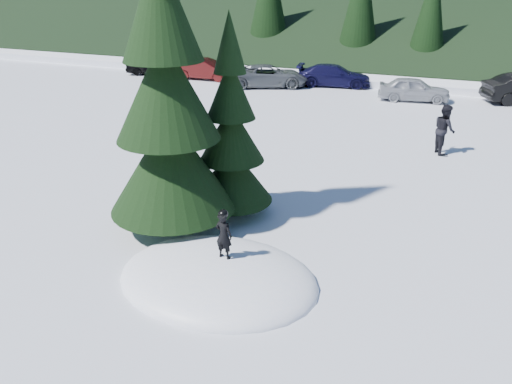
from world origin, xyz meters
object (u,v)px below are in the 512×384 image
at_px(spruce_short, 231,140).
at_px(car_4, 414,89).
at_px(car_2, 269,76).
at_px(child_skier, 224,235).
at_px(spruce_tall, 167,102).
at_px(car_1, 206,69).
at_px(car_3, 334,76).
at_px(adult_0, 444,129).
at_px(car_0, 154,65).

height_order(spruce_short, car_4, spruce_short).
bearing_deg(car_2, child_skier, 175.46).
xyz_separation_m(spruce_tall, car_2, (-4.81, 18.28, -2.66)).
distance_m(car_1, car_4, 13.27).
distance_m(spruce_tall, car_1, 21.28).
bearing_deg(spruce_short, car_4, 80.50).
bearing_deg(car_3, spruce_tall, 173.66).
relative_size(spruce_short, adult_0, 2.91).
xyz_separation_m(adult_0, car_3, (-7.14, 10.83, -0.28)).
xyz_separation_m(car_0, car_1, (4.15, -0.26, 0.02)).
relative_size(child_skier, car_4, 0.29).
distance_m(car_0, car_1, 4.15).
height_order(spruce_tall, car_0, spruce_tall).
bearing_deg(adult_0, car_3, 8.32).
xyz_separation_m(adult_0, car_4, (-2.16, 8.63, -0.29)).
relative_size(adult_0, car_1, 0.46).
bearing_deg(adult_0, child_skier, 136.38).
bearing_deg(child_skier, car_4, -90.11).
distance_m(adult_0, car_4, 8.90).
bearing_deg(car_4, adult_0, -175.22).
relative_size(child_skier, car_0, 0.28).
bearing_deg(car_4, car_1, 76.25).
bearing_deg(spruce_short, child_skier, -67.05).
bearing_deg(car_4, spruce_short, 161.26).
relative_size(car_1, car_3, 0.91).
height_order(car_0, car_1, car_1).
bearing_deg(car_3, car_0, 84.25).
bearing_deg(car_2, spruce_tall, 170.60).
xyz_separation_m(car_2, car_3, (3.58, 1.74, -0.01)).
height_order(car_0, car_4, car_0).
bearing_deg(car_0, child_skier, -163.59).
bearing_deg(adult_0, spruce_short, 122.75).
bearing_deg(spruce_tall, car_4, 78.13).
bearing_deg(adult_0, spruce_tall, 122.22).
bearing_deg(child_skier, adult_0, -104.34).
relative_size(car_1, car_4, 1.09).
height_order(spruce_tall, child_skier, spruce_tall).
xyz_separation_m(car_1, car_2, (4.66, -0.58, -0.01)).
bearing_deg(spruce_tall, car_2, 104.75).
height_order(car_1, car_4, car_1).
bearing_deg(car_4, car_3, 56.95).
bearing_deg(car_3, spruce_short, 176.97).
height_order(spruce_tall, car_1, spruce_tall).
height_order(car_3, car_4, car_3).
distance_m(car_1, car_3, 8.33).
height_order(child_skier, adult_0, adult_0).
distance_m(car_0, car_4, 17.42).
relative_size(spruce_short, car_2, 1.14).
height_order(spruce_short, car_3, spruce_short).
xyz_separation_m(spruce_short, car_1, (-10.48, 17.47, -1.44)).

